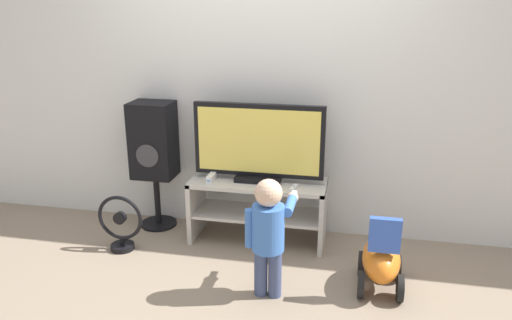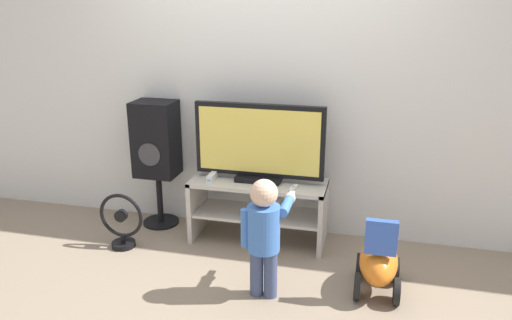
% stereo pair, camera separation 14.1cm
% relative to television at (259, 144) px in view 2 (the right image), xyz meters
% --- Properties ---
extents(ground_plane, '(16.00, 16.00, 0.00)m').
position_rel_television_xyz_m(ground_plane, '(0.00, -0.23, -0.81)').
color(ground_plane, gray).
extents(wall_back, '(10.00, 0.06, 2.60)m').
position_rel_television_xyz_m(wall_back, '(0.00, 0.27, 0.49)').
color(wall_back, silver).
rests_on(wall_back, ground_plane).
extents(tv_stand, '(1.07, 0.41, 0.51)m').
position_rel_television_xyz_m(tv_stand, '(0.00, -0.02, -0.47)').
color(tv_stand, beige).
rests_on(tv_stand, ground_plane).
extents(television, '(1.02, 0.20, 0.61)m').
position_rel_television_xyz_m(television, '(0.00, 0.00, 0.00)').
color(television, black).
rests_on(television, tv_stand).
extents(game_console, '(0.05, 0.17, 0.05)m').
position_rel_television_xyz_m(game_console, '(-0.36, -0.08, -0.27)').
color(game_console, white).
rests_on(game_console, tv_stand).
extents(remote_primary, '(0.06, 0.13, 0.03)m').
position_rel_television_xyz_m(remote_primary, '(0.30, -0.13, -0.29)').
color(remote_primary, white).
rests_on(remote_primary, tv_stand).
extents(remote_secondary, '(0.08, 0.13, 0.03)m').
position_rel_television_xyz_m(remote_secondary, '(0.09, -0.13, -0.29)').
color(remote_secondary, white).
rests_on(remote_secondary, tv_stand).
extents(child, '(0.31, 0.46, 0.81)m').
position_rel_television_xyz_m(child, '(0.22, -0.78, -0.33)').
color(child, '#3F4C72').
rests_on(child, ground_plane).
extents(speaker_tower, '(0.34, 0.31, 1.08)m').
position_rel_television_xyz_m(speaker_tower, '(-0.90, 0.08, -0.08)').
color(speaker_tower, black).
rests_on(speaker_tower, ground_plane).
extents(floor_fan, '(0.36, 0.18, 0.45)m').
position_rel_television_xyz_m(floor_fan, '(-1.01, -0.39, -0.60)').
color(floor_fan, black).
rests_on(floor_fan, ground_plane).
extents(ride_on_toy, '(0.29, 0.49, 0.57)m').
position_rel_television_xyz_m(ride_on_toy, '(0.95, -0.55, -0.60)').
color(ride_on_toy, orange).
rests_on(ride_on_toy, ground_plane).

